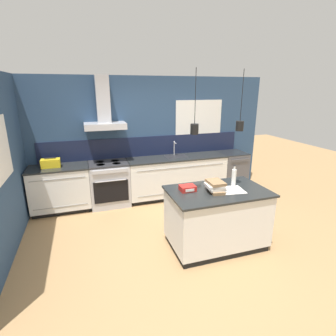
% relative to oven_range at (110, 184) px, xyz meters
% --- Properties ---
extents(ground_plane, '(16.00, 16.00, 0.00)m').
position_rel_oven_range_xyz_m(ground_plane, '(0.87, -1.69, -0.46)').
color(ground_plane, '#A87F51').
rests_on(ground_plane, ground).
extents(wall_back, '(5.60, 2.43, 2.60)m').
position_rel_oven_range_xyz_m(wall_back, '(0.82, 0.31, 0.90)').
color(wall_back, navy).
rests_on(wall_back, ground_plane).
extents(wall_left, '(0.08, 3.80, 2.60)m').
position_rel_oven_range_xyz_m(wall_left, '(-1.56, -0.99, 0.85)').
color(wall_left, navy).
rests_on(wall_left, ground_plane).
extents(counter_run_left, '(1.12, 0.64, 0.91)m').
position_rel_oven_range_xyz_m(counter_run_left, '(-0.94, 0.01, 0.01)').
color(counter_run_left, black).
rests_on(counter_run_left, ground_plane).
extents(counter_run_sink, '(2.20, 0.64, 1.23)m').
position_rel_oven_range_xyz_m(counter_run_sink, '(1.48, 0.01, 0.01)').
color(counter_run_sink, black).
rests_on(counter_run_sink, ground_plane).
extents(oven_range, '(0.78, 0.66, 0.91)m').
position_rel_oven_range_xyz_m(oven_range, '(0.00, 0.00, 0.00)').
color(oven_range, '#B5B5BA').
rests_on(oven_range, ground_plane).
extents(dishwasher, '(0.59, 0.65, 0.91)m').
position_rel_oven_range_xyz_m(dishwasher, '(2.87, 0.00, 0.00)').
color(dishwasher, '#4C4C51').
rests_on(dishwasher, ground_plane).
extents(kitchen_island, '(1.46, 0.90, 0.91)m').
position_rel_oven_range_xyz_m(kitchen_island, '(1.39, -2.03, 0.00)').
color(kitchen_island, black).
rests_on(kitchen_island, ground_plane).
extents(bottle_on_island, '(0.07, 0.07, 0.34)m').
position_rel_oven_range_xyz_m(bottle_on_island, '(1.68, -1.96, 0.60)').
color(bottle_on_island, silver).
rests_on(bottle_on_island, kitchen_island).
extents(book_stack, '(0.28, 0.34, 0.16)m').
position_rel_oven_range_xyz_m(book_stack, '(1.32, -2.06, 0.53)').
color(book_stack, olive).
rests_on(book_stack, kitchen_island).
extents(red_supply_box, '(0.22, 0.18, 0.08)m').
position_rel_oven_range_xyz_m(red_supply_box, '(0.95, -1.91, 0.49)').
color(red_supply_box, red).
rests_on(red_supply_box, kitchen_island).
extents(paper_pile, '(0.43, 0.37, 0.01)m').
position_rel_oven_range_xyz_m(paper_pile, '(1.55, -2.09, 0.46)').
color(paper_pile, silver).
rests_on(paper_pile, kitchen_island).
extents(yellow_toolbox, '(0.34, 0.18, 0.19)m').
position_rel_oven_range_xyz_m(yellow_toolbox, '(-1.06, 0.00, 0.54)').
color(yellow_toolbox, gold).
rests_on(yellow_toolbox, counter_run_left).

